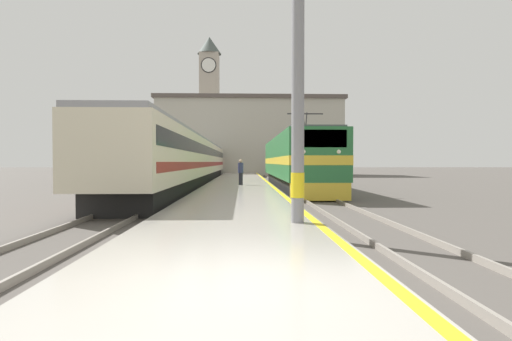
{
  "coord_description": "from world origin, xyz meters",
  "views": [
    {
      "loc": [
        0.28,
        -5.01,
        1.85
      ],
      "look_at": [
        1.21,
        23.84,
        1.22
      ],
      "focal_mm": 28.0,
      "sensor_mm": 36.0,
      "label": 1
    }
  ],
  "objects_px": {
    "person_on_platform": "(241,172)",
    "clock_tower": "(210,101)",
    "catenary_mast": "(300,48)",
    "locomotive_train": "(294,162)",
    "passenger_train": "(199,160)"
  },
  "relations": [
    {
      "from": "clock_tower",
      "to": "person_on_platform",
      "type": "bearing_deg",
      "value": -82.6
    },
    {
      "from": "catenary_mast",
      "to": "person_on_platform",
      "type": "distance_m",
      "value": 16.12
    },
    {
      "from": "clock_tower",
      "to": "catenary_mast",
      "type": "bearing_deg",
      "value": -83.11
    },
    {
      "from": "person_on_platform",
      "to": "clock_tower",
      "type": "relative_size",
      "value": 0.07
    },
    {
      "from": "locomotive_train",
      "to": "person_on_platform",
      "type": "distance_m",
      "value": 4.21
    },
    {
      "from": "locomotive_train",
      "to": "passenger_train",
      "type": "xyz_separation_m",
      "value": [
        -7.64,
        10.42,
        0.12
      ]
    },
    {
      "from": "passenger_train",
      "to": "locomotive_train",
      "type": "bearing_deg",
      "value": -53.75
    },
    {
      "from": "locomotive_train",
      "to": "passenger_train",
      "type": "relative_size",
      "value": 0.37
    },
    {
      "from": "person_on_platform",
      "to": "locomotive_train",
      "type": "bearing_deg",
      "value": 28.4
    },
    {
      "from": "passenger_train",
      "to": "clock_tower",
      "type": "bearing_deg",
      "value": 92.88
    },
    {
      "from": "person_on_platform",
      "to": "clock_tower",
      "type": "bearing_deg",
      "value": 97.4
    },
    {
      "from": "locomotive_train",
      "to": "passenger_train",
      "type": "height_order",
      "value": "locomotive_train"
    },
    {
      "from": "locomotive_train",
      "to": "catenary_mast",
      "type": "distance_m",
      "value": 18.01
    },
    {
      "from": "passenger_train",
      "to": "person_on_platform",
      "type": "distance_m",
      "value": 13.05
    },
    {
      "from": "passenger_train",
      "to": "clock_tower",
      "type": "height_order",
      "value": "clock_tower"
    }
  ]
}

